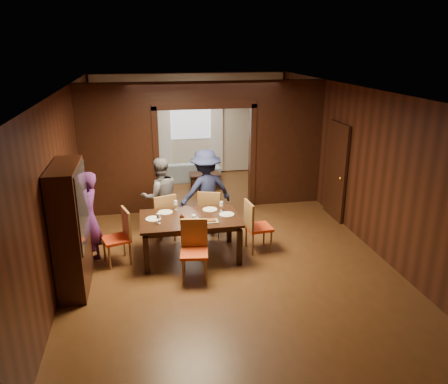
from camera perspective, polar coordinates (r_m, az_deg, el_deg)
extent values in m
plane|color=#4F3116|center=(8.86, -0.86, -5.63)|extent=(9.00, 9.00, 0.00)
cube|color=silver|center=(8.09, -0.96, 13.38)|extent=(5.50, 9.00, 0.02)
cube|color=black|center=(12.71, -4.42, 8.78)|extent=(5.50, 0.02, 2.90)
cube|color=black|center=(8.36, -19.82, 2.31)|extent=(0.02, 9.00, 2.90)
cube|color=black|center=(9.22, 16.23, 4.16)|extent=(0.02, 9.00, 2.90)
cube|color=black|center=(9.87, -13.62, 3.84)|extent=(1.65, 0.15, 2.40)
cube|color=black|center=(10.39, 8.12, 4.93)|extent=(1.65, 0.15, 2.40)
cube|color=black|center=(9.69, -2.60, 12.81)|extent=(5.50, 0.15, 0.50)
cube|color=beige|center=(12.68, -4.40, 8.76)|extent=(5.40, 0.04, 2.85)
imported|color=#4F2060|center=(7.79, -17.33, -3.43)|extent=(0.54, 0.69, 1.67)
imported|color=slate|center=(8.72, -8.31, -0.61)|extent=(0.88, 0.75, 1.59)
imported|color=#1C2246|center=(8.78, -2.40, 0.12)|extent=(1.24, 0.92, 1.71)
imported|color=#98B1C7|center=(12.33, -4.94, 2.80)|extent=(1.88, 0.81, 0.54)
imported|color=black|center=(7.87, -3.75, -2.60)|extent=(0.32, 0.32, 0.08)
cube|color=black|center=(7.89, -4.39, -5.87)|extent=(1.75, 1.09, 0.76)
cube|color=black|center=(11.62, -2.49, 1.49)|extent=(0.80, 0.50, 0.40)
cube|color=black|center=(7.07, -19.37, -4.50)|extent=(0.40, 1.20, 2.00)
cube|color=black|center=(9.73, 14.46, 2.63)|extent=(0.06, 0.90, 2.10)
cube|color=silver|center=(12.61, -4.41, 9.85)|extent=(1.20, 0.03, 1.30)
cube|color=white|center=(12.59, -7.76, 7.64)|extent=(0.35, 0.06, 2.40)
cube|color=white|center=(12.75, -0.96, 7.95)|extent=(0.35, 0.06, 2.40)
cylinder|color=white|center=(7.74, -9.23, -3.47)|extent=(0.27, 0.27, 0.01)
cylinder|color=silver|center=(8.00, -7.68, -2.63)|extent=(0.27, 0.27, 0.01)
cylinder|color=silver|center=(8.06, -1.85, -2.29)|extent=(0.27, 0.27, 0.01)
cylinder|color=silver|center=(7.83, 0.36, -2.93)|extent=(0.27, 0.27, 0.01)
cylinder|color=white|center=(7.40, -3.95, -4.33)|extent=(0.27, 0.27, 0.01)
cube|color=gray|center=(7.59, -4.42, -3.63)|extent=(0.30, 0.20, 0.04)
cube|color=gray|center=(7.53, -1.92, -3.76)|extent=(0.30, 0.20, 0.04)
cylinder|color=silver|center=(7.49, -3.94, -3.51)|extent=(0.07, 0.07, 0.14)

